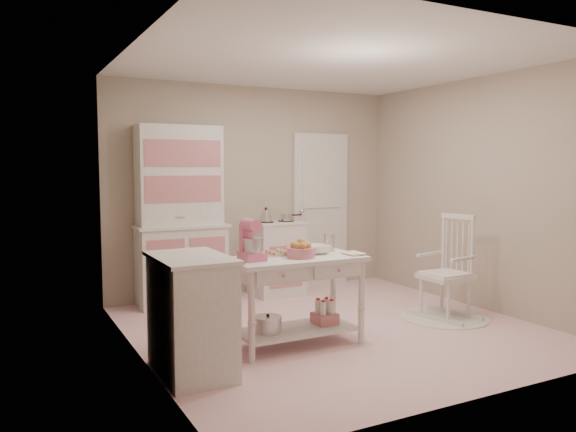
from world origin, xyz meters
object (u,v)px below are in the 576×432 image
object	(u,v)px
hutch	(181,215)
work_table	(296,301)
base_cabinet	(192,315)
stand_mixer	(252,241)
rocking_chair	(446,267)
bread_basket	(301,253)
stove	(276,258)

from	to	relation	value
hutch	work_table	distance (m)	2.10
base_cabinet	stand_mixer	xyz separation A→B (m)	(0.62, 0.26, 0.51)
work_table	stand_mixer	world-z (taller)	stand_mixer
base_cabinet	work_table	size ratio (longest dim) A/B	0.77
stand_mixer	hutch	bearing A→B (deg)	89.29
hutch	rocking_chair	size ratio (longest dim) A/B	1.89
work_table	hutch	bearing A→B (deg)	103.38
rocking_chair	bread_basket	size ratio (longest dim) A/B	4.40
hutch	bread_basket	distance (m)	2.06
hutch	stand_mixer	size ratio (longest dim) A/B	6.12
stand_mixer	bread_basket	bearing A→B (deg)	-11.02
rocking_chair	stove	bearing A→B (deg)	109.90
rocking_chair	work_table	world-z (taller)	rocking_chair
stove	bread_basket	bearing A→B (deg)	-110.24
bread_basket	stand_mixer	bearing A→B (deg)	170.96
work_table	bread_basket	bearing A→B (deg)	-68.20
hutch	base_cabinet	xyz separation A→B (m)	(-0.58, -2.18, -0.58)
rocking_chair	base_cabinet	bearing A→B (deg)	175.12
base_cabinet	stand_mixer	size ratio (longest dim) A/B	2.71
base_cabinet	rocking_chair	size ratio (longest dim) A/B	0.84
base_cabinet	bread_basket	bearing A→B (deg)	9.88
hutch	bread_basket	size ratio (longest dim) A/B	8.32
hutch	rocking_chair	world-z (taller)	hutch
stove	stand_mixer	world-z (taller)	stand_mixer
base_cabinet	work_table	bearing A→B (deg)	12.71
work_table	stand_mixer	bearing A→B (deg)	177.27
work_table	bread_basket	size ratio (longest dim) A/B	4.80
bread_basket	rocking_chair	bearing A→B (deg)	3.83
stand_mixer	bread_basket	xyz separation A→B (m)	(0.44, -0.07, -0.12)
stand_mixer	work_table	bearing A→B (deg)	-4.71
rocking_chair	bread_basket	bearing A→B (deg)	172.86
hutch	base_cabinet	bearing A→B (deg)	-104.91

